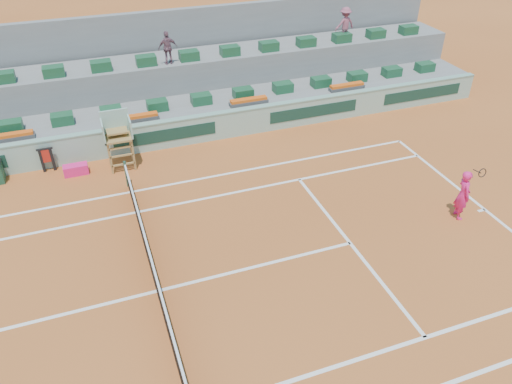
% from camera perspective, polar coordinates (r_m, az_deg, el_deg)
% --- Properties ---
extents(ground, '(90.00, 90.00, 0.00)m').
position_cam_1_polar(ground, '(15.21, -11.24, -11.06)').
color(ground, '#A95120').
rests_on(ground, ground).
extents(seating_tier_lower, '(36.00, 4.00, 1.20)m').
position_cam_1_polar(seating_tier_lower, '(23.77, -16.16, 7.86)').
color(seating_tier_lower, gray).
rests_on(seating_tier_lower, ground).
extents(seating_tier_upper, '(36.00, 2.40, 2.60)m').
position_cam_1_polar(seating_tier_upper, '(24.95, -16.83, 10.80)').
color(seating_tier_upper, gray).
rests_on(seating_tier_upper, ground).
extents(stadium_back_wall, '(36.00, 0.40, 4.40)m').
position_cam_1_polar(stadium_back_wall, '(26.14, -17.53, 13.88)').
color(stadium_back_wall, gray).
rests_on(stadium_back_wall, ground).
extents(player_bag, '(0.94, 0.42, 0.42)m').
position_cam_1_polar(player_bag, '(21.13, -19.89, 2.42)').
color(player_bag, '#FC2078').
rests_on(player_bag, ground).
extents(spectator_mid, '(0.91, 0.45, 1.50)m').
position_cam_1_polar(spectator_mid, '(23.80, -10.05, 15.92)').
color(spectator_mid, '#7C5260').
rests_on(spectator_mid, seating_tier_upper).
extents(spectator_right, '(1.15, 0.76, 1.66)m').
position_cam_1_polar(spectator_right, '(27.18, 10.11, 18.39)').
color(spectator_right, '#9C4E61').
rests_on(spectator_right, seating_tier_upper).
extents(court_lines, '(23.89, 11.09, 0.01)m').
position_cam_1_polar(court_lines, '(15.21, -11.24, -11.05)').
color(court_lines, white).
rests_on(court_lines, ground).
extents(tennis_net, '(0.10, 11.97, 1.10)m').
position_cam_1_polar(tennis_net, '(14.85, -11.47, -9.63)').
color(tennis_net, black).
rests_on(tennis_net, ground).
extents(advertising_hoarding, '(36.00, 0.34, 1.26)m').
position_cam_1_polar(advertising_hoarding, '(21.78, -15.47, 5.57)').
color(advertising_hoarding, '#94BBA9').
rests_on(advertising_hoarding, ground).
extents(umpire_chair, '(1.10, 0.90, 2.40)m').
position_cam_1_polar(umpire_chair, '(20.47, -15.58, 6.54)').
color(umpire_chair, olive).
rests_on(umpire_chair, ground).
extents(seat_row_lower, '(32.90, 0.60, 0.44)m').
position_cam_1_polar(seat_row_lower, '(22.61, -16.23, 8.78)').
color(seat_row_lower, '#1A4E2D').
rests_on(seat_row_lower, seating_tier_lower).
extents(seat_row_upper, '(32.90, 0.60, 0.44)m').
position_cam_1_polar(seat_row_upper, '(23.86, -17.29, 13.61)').
color(seat_row_upper, '#1A4E2D').
rests_on(seat_row_upper, seating_tier_upper).
extents(flower_planters, '(26.80, 0.36, 0.28)m').
position_cam_1_polar(flower_planters, '(21.91, -19.85, 6.99)').
color(flower_planters, '#474747').
rests_on(flower_planters, seating_tier_lower).
extents(towel_rack, '(0.62, 0.10, 1.03)m').
position_cam_1_polar(towel_rack, '(21.57, -22.81, 3.62)').
color(towel_rack, black).
rests_on(towel_rack, ground).
extents(tennis_player, '(0.62, 0.95, 2.28)m').
position_cam_1_polar(tennis_player, '(18.56, 22.59, -0.27)').
color(tennis_player, '#FC2078').
rests_on(tennis_player, ground).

